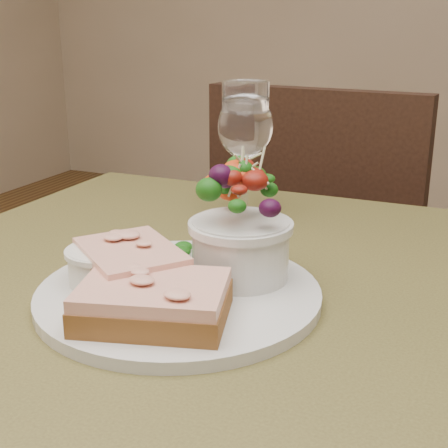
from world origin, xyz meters
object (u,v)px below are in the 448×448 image
at_px(wine_glass, 245,130).
at_px(sandwich_front, 153,301).
at_px(sandwich_back, 131,263).
at_px(dinner_plate, 179,294).
at_px(cafe_table, 220,375).
at_px(ramekin, 104,264).
at_px(salad_bowl, 241,223).
at_px(chair_far, 330,347).

bearing_deg(wine_glass, sandwich_front, -81.36).
bearing_deg(sandwich_back, sandwich_front, -6.47).
bearing_deg(dinner_plate, cafe_table, 53.90).
distance_m(dinner_plate, ramekin, 0.08).
bearing_deg(cafe_table, salad_bowl, 38.14).
relative_size(dinner_plate, wine_glass, 1.62).
bearing_deg(cafe_table, sandwich_front, -99.31).
relative_size(sandwich_back, salad_bowl, 1.14).
bearing_deg(ramekin, cafe_table, 26.88).
distance_m(chair_far, sandwich_back, 0.93).
height_order(cafe_table, salad_bowl, salad_bowl).
bearing_deg(sandwich_front, ramekin, 133.02).
relative_size(cafe_table, chair_far, 0.89).
relative_size(dinner_plate, salad_bowl, 2.23).
bearing_deg(sandwich_back, chair_far, 125.85).
height_order(sandwich_front, ramekin, ramekin).
bearing_deg(dinner_plate, sandwich_front, -81.20).
bearing_deg(chair_far, salad_bowl, 100.10).
relative_size(chair_far, dinner_plate, 3.18).
relative_size(sandwich_front, wine_glass, 0.86).
bearing_deg(salad_bowl, wine_glass, 110.78).
height_order(dinner_plate, sandwich_back, sandwich_back).
distance_m(dinner_plate, salad_bowl, 0.09).
bearing_deg(salad_bowl, sandwich_front, -106.15).
height_order(chair_far, sandwich_back, chair_far).
distance_m(ramekin, salad_bowl, 0.14).
bearing_deg(ramekin, dinner_plate, 10.87).
distance_m(salad_bowl, wine_glass, 0.25).
relative_size(dinner_plate, sandwich_back, 1.96).
relative_size(cafe_table, sandwich_back, 5.53).
distance_m(cafe_table, salad_bowl, 0.17).
bearing_deg(sandwich_back, dinner_plate, 51.87).
height_order(sandwich_front, sandwich_back, sandwich_back).
height_order(cafe_table, dinner_plate, dinner_plate).
bearing_deg(sandwich_front, chair_far, 76.45).
distance_m(dinner_plate, wine_glass, 0.31).
height_order(sandwich_front, wine_glass, wine_glass).
bearing_deg(sandwich_back, wine_glass, 127.08).
height_order(sandwich_back, salad_bowl, salad_bowl).
relative_size(chair_far, ramekin, 12.44).
bearing_deg(wine_glass, ramekin, -96.42).
height_order(salad_bowl, wine_glass, wine_glass).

